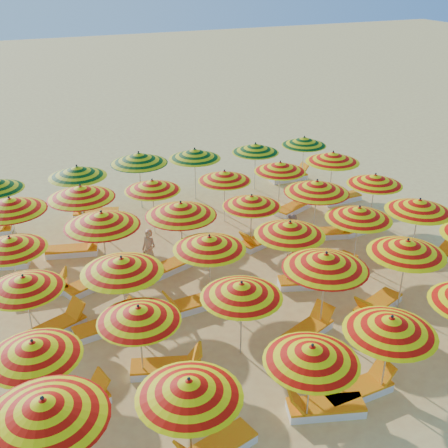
% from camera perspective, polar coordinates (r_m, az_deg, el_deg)
% --- Properties ---
extents(ground, '(120.00, 120.00, 0.00)m').
position_cam_1_polar(ground, '(17.86, 0.64, -5.27)').
color(ground, '#F5D06C').
rests_on(ground, ground).
extents(umbrella_0, '(2.59, 2.59, 2.40)m').
position_cam_1_polar(umbrella_0, '(10.65, -17.82, -17.46)').
color(umbrella_0, silver).
rests_on(umbrella_0, ground).
extents(umbrella_1, '(2.67, 2.67, 2.18)m').
position_cam_1_polar(umbrella_1, '(10.88, -3.57, -16.32)').
color(umbrella_1, silver).
rests_on(umbrella_1, ground).
extents(umbrella_2, '(2.45, 2.45, 2.13)m').
position_cam_1_polar(umbrella_2, '(11.83, 8.91, -12.89)').
color(umbrella_2, silver).
rests_on(umbrella_2, ground).
extents(umbrella_3, '(2.43, 2.43, 2.19)m').
position_cam_1_polar(umbrella_3, '(12.90, 16.60, -9.81)').
color(umbrella_3, silver).
rests_on(umbrella_3, ground).
extents(umbrella_6, '(2.56, 2.56, 2.12)m').
position_cam_1_polar(umbrella_6, '(12.45, -18.81, -11.95)').
color(umbrella_6, silver).
rests_on(umbrella_6, ground).
extents(umbrella_7, '(2.51, 2.51, 2.07)m').
position_cam_1_polar(umbrella_7, '(13.06, -8.67, -9.00)').
color(umbrella_7, silver).
rests_on(umbrella_7, ground).
extents(umbrella_8, '(2.48, 2.48, 2.15)m').
position_cam_1_polar(umbrella_8, '(13.62, 1.79, -6.73)').
color(umbrella_8, silver).
rests_on(umbrella_8, ground).
extents(umbrella_9, '(2.62, 2.62, 2.39)m').
position_cam_1_polar(umbrella_9, '(14.63, 10.30, -3.73)').
color(umbrella_9, silver).
rests_on(umbrella_9, ground).
extents(umbrella_10, '(2.77, 2.77, 2.28)m').
position_cam_1_polar(umbrella_10, '(16.08, 18.11, -2.24)').
color(umbrella_10, silver).
rests_on(umbrella_10, ground).
extents(umbrella_12, '(2.60, 2.60, 2.09)m').
position_cam_1_polar(umbrella_12, '(14.85, -19.69, -5.65)').
color(umbrella_12, silver).
rests_on(umbrella_12, ground).
extents(umbrella_13, '(2.18, 2.18, 2.28)m').
position_cam_1_polar(umbrella_13, '(14.66, -10.35, -4.11)').
color(umbrella_13, silver).
rests_on(umbrella_13, ground).
extents(umbrella_14, '(2.52, 2.52, 2.20)m').
position_cam_1_polar(umbrella_14, '(15.67, -1.50, -1.91)').
color(umbrella_14, silver).
rests_on(umbrella_14, ground).
extents(umbrella_15, '(2.79, 2.79, 2.23)m').
position_cam_1_polar(umbrella_15, '(16.50, 6.71, -0.46)').
color(umbrella_15, silver).
rests_on(umbrella_15, ground).
extents(umbrella_16, '(2.09, 2.09, 2.22)m').
position_cam_1_polar(umbrella_16, '(17.90, 13.56, 1.09)').
color(umbrella_16, silver).
rests_on(umbrella_16, ground).
extents(umbrella_17, '(2.40, 2.40, 2.26)m').
position_cam_1_polar(umbrella_17, '(18.89, 19.22, 1.79)').
color(umbrella_17, silver).
rests_on(umbrella_17, ground).
extents(umbrella_18, '(2.21, 2.21, 2.15)m').
position_cam_1_polar(umbrella_18, '(16.81, -20.91, -1.86)').
color(umbrella_18, silver).
rests_on(umbrella_18, ground).
extents(umbrella_19, '(2.40, 2.40, 2.41)m').
position_cam_1_polar(umbrella_19, '(16.99, -12.32, 0.49)').
color(umbrella_19, silver).
rests_on(umbrella_19, ground).
extents(umbrella_20, '(2.47, 2.47, 2.38)m').
position_cam_1_polar(umbrella_20, '(17.38, -4.42, 1.52)').
color(umbrella_20, silver).
rests_on(umbrella_20, ground).
extents(umbrella_21, '(2.53, 2.53, 2.08)m').
position_cam_1_polar(umbrella_21, '(18.61, 2.82, 2.35)').
color(umbrella_21, silver).
rests_on(umbrella_21, ground).
extents(umbrella_22, '(2.80, 2.80, 2.37)m').
position_cam_1_polar(umbrella_22, '(19.32, 9.41, 3.77)').
color(umbrella_22, silver).
rests_on(umbrella_22, ground).
extents(umbrella_23, '(2.43, 2.43, 2.13)m').
position_cam_1_polar(umbrella_23, '(21.01, 15.10, 4.39)').
color(umbrella_23, silver).
rests_on(umbrella_23, ground).
extents(umbrella_24, '(2.89, 2.89, 2.39)m').
position_cam_1_polar(umbrella_24, '(18.87, -20.91, 1.87)').
color(umbrella_24, silver).
rests_on(umbrella_24, ground).
extents(umbrella_25, '(2.94, 2.94, 2.39)m').
position_cam_1_polar(umbrella_25, '(19.17, -14.36, 3.17)').
color(umbrella_25, silver).
rests_on(umbrella_25, ground).
extents(umbrella_26, '(2.34, 2.34, 2.12)m').
position_cam_1_polar(umbrella_26, '(19.94, -7.30, 3.93)').
color(umbrella_26, silver).
rests_on(umbrella_26, ground).
extents(umbrella_27, '(2.57, 2.57, 2.09)m').
position_cam_1_polar(umbrella_27, '(20.71, 0.05, 4.92)').
color(umbrella_27, silver).
rests_on(umbrella_27, ground).
extents(umbrella_28, '(2.13, 2.13, 2.12)m').
position_cam_1_polar(umbrella_28, '(21.68, 5.73, 5.81)').
color(umbrella_28, silver).
rests_on(umbrella_28, ground).
extents(umbrella_29, '(2.29, 2.29, 2.26)m').
position_cam_1_polar(umbrella_29, '(22.66, 11.00, 6.69)').
color(umbrella_29, silver).
rests_on(umbrella_29, ground).
extents(umbrella_31, '(2.50, 2.50, 2.27)m').
position_cam_1_polar(umbrella_31, '(21.39, -14.69, 5.19)').
color(umbrella_31, silver).
rests_on(umbrella_31, ground).
extents(umbrella_32, '(2.88, 2.88, 2.37)m').
position_cam_1_polar(umbrella_32, '(22.10, -8.66, 6.65)').
color(umbrella_32, silver).
rests_on(umbrella_32, ground).
extents(umbrella_33, '(2.59, 2.59, 2.23)m').
position_cam_1_polar(umbrella_33, '(22.75, -2.99, 7.14)').
color(umbrella_33, silver).
rests_on(umbrella_33, ground).
extents(umbrella_34, '(2.23, 2.23, 2.11)m').
position_cam_1_polar(umbrella_34, '(23.81, 3.22, 7.72)').
color(umbrella_34, silver).
rests_on(umbrella_34, ground).
extents(umbrella_35, '(2.41, 2.41, 2.08)m').
position_cam_1_polar(umbrella_35, '(25.03, 8.14, 8.33)').
color(umbrella_35, silver).
rests_on(umbrella_35, ground).
extents(lounger_1, '(1.83, 1.06, 0.69)m').
position_cam_1_polar(lounger_1, '(13.24, 10.09, -17.86)').
color(lounger_1, white).
rests_on(lounger_1, ground).
extents(lounger_2, '(1.76, 0.67, 0.69)m').
position_cam_1_polar(lounger_2, '(13.81, 13.52, -16.05)').
color(lounger_2, white).
rests_on(lounger_2, ground).
extents(lounger_4, '(1.82, 0.97, 0.69)m').
position_cam_1_polar(lounger_4, '(13.49, -15.09, -17.47)').
color(lounger_4, white).
rests_on(lounger_4, ground).
extents(lounger_5, '(1.83, 1.10, 0.69)m').
position_cam_1_polar(lounger_5, '(14.11, -5.70, -14.30)').
color(lounger_5, white).
rests_on(lounger_5, ground).
extents(lounger_6, '(1.82, 1.18, 0.69)m').
position_cam_1_polar(lounger_6, '(15.34, 8.42, -10.73)').
color(lounger_6, white).
rests_on(lounger_6, ground).
extents(lounger_7, '(1.82, 1.17, 0.69)m').
position_cam_1_polar(lounger_7, '(16.76, 15.27, -7.96)').
color(lounger_7, white).
rests_on(lounger_7, ground).
extents(lounger_8, '(1.82, 1.20, 0.69)m').
position_cam_1_polar(lounger_8, '(15.97, -16.74, -10.03)').
color(lounger_8, white).
rests_on(lounger_8, ground).
extents(lounger_9, '(1.80, 0.82, 0.69)m').
position_cam_1_polar(lounger_9, '(15.71, -11.77, -10.04)').
color(lounger_9, white).
rests_on(lounger_9, ground).
extents(lounger_10, '(1.77, 0.71, 0.69)m').
position_cam_1_polar(lounger_10, '(16.26, -3.17, -8.12)').
color(lounger_10, white).
rests_on(lounger_10, ground).
extents(lounger_11, '(1.83, 1.08, 0.69)m').
position_cam_1_polar(lounger_11, '(17.46, 8.52, -5.79)').
color(lounger_11, white).
rests_on(lounger_11, ground).
extents(lounger_12, '(1.82, 1.20, 0.69)m').
position_cam_1_polar(lounger_12, '(18.49, 11.25, -4.12)').
color(lounger_12, white).
rests_on(lounger_12, ground).
extents(lounger_13, '(1.83, 1.05, 0.69)m').
position_cam_1_polar(lounger_13, '(19.94, 20.04, -2.95)').
color(lounger_13, white).
rests_on(lounger_13, ground).
extents(lounger_14, '(1.79, 0.79, 0.69)m').
position_cam_1_polar(lounger_14, '(17.76, -18.15, -6.34)').
color(lounger_14, white).
rests_on(lounger_14, ground).
extents(lounger_15, '(1.82, 1.20, 0.69)m').
position_cam_1_polar(lounger_15, '(17.67, -13.20, -5.82)').
color(lounger_15, white).
rests_on(lounger_15, ground).
extents(lounger_16, '(1.83, 1.12, 0.69)m').
position_cam_1_polar(lounger_16, '(18.05, -5.94, -4.50)').
color(lounger_16, white).
rests_on(lounger_16, ground).
extents(lounger_17, '(1.83, 1.09, 0.69)m').
position_cam_1_polar(lounger_17, '(19.68, 3.79, -1.70)').
color(lounger_17, white).
rests_on(lounger_17, ground).
extents(lounger_18, '(1.83, 1.06, 0.69)m').
position_cam_1_polar(lounger_18, '(20.50, 10.26, -0.90)').
color(lounger_18, white).
rests_on(lounger_18, ground).
extents(lounger_19, '(1.79, 0.77, 0.69)m').
position_cam_1_polar(lounger_19, '(21.16, 13.66, -0.36)').
color(lounger_19, white).
rests_on(lounger_19, ground).
extents(lounger_20, '(1.82, 1.02, 0.69)m').
position_cam_1_polar(lounger_20, '(19.66, -21.47, -3.63)').
color(lounger_20, white).
rests_on(lounger_20, ground).
extents(lounger_21, '(1.82, 0.99, 0.69)m').
position_cam_1_polar(lounger_21, '(19.69, -15.05, -2.58)').
color(lounger_21, white).
rests_on(lounger_21, ground).
extents(lounger_22, '(1.82, 1.21, 0.69)m').
position_cam_1_polar(lounger_22, '(22.41, 7.15, 1.70)').
color(lounger_22, white).
rests_on(lounger_22, ground).
extents(lounger_23, '(1.76, 0.66, 0.69)m').
position_cam_1_polar(lounger_23, '(23.56, 11.69, 2.58)').
color(lounger_23, white).
rests_on(lounger_23, ground).
extents(lounger_25, '(1.83, 1.06, 0.69)m').
position_cam_1_polar(lounger_25, '(22.29, -12.97, 1.08)').
color(lounger_25, white).
rests_on(lounger_25, ground).
extents(lounger_26, '(1.74, 0.59, 0.69)m').
position_cam_1_polar(lounger_26, '(25.53, 6.66, 4.78)').
color(lounger_26, white).
rests_on(lounger_26, ground).
extents(beachgoer_a, '(0.58, 0.62, 1.43)m').
position_cam_1_polar(beachgoer_a, '(17.98, -7.62, -2.67)').
color(beachgoer_a, tan).
rests_on(beachgoer_a, ground).
extents(beachgoer_b, '(0.89, 0.88, 1.45)m').
position_cam_1_polar(beachgoer_b, '(18.92, 6.83, -1.07)').
color(beachgoer_b, tan).
rests_on(beachgoer_b, ground).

